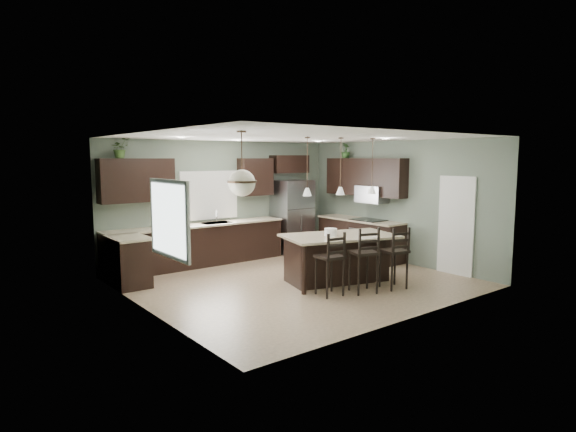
# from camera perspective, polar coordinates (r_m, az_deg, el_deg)

# --- Properties ---
(ground) EXTENTS (6.00, 6.00, 0.00)m
(ground) POSITION_cam_1_polar(r_m,az_deg,el_deg) (9.51, 1.02, -7.77)
(ground) COLOR #9E8466
(ground) RESTS_ON ground
(pantry_door) EXTENTS (0.04, 0.82, 2.04)m
(pantry_door) POSITION_cam_1_polar(r_m,az_deg,el_deg) (10.49, 19.29, -1.09)
(pantry_door) COLOR white
(pantry_door) RESTS_ON ground
(window_back) EXTENTS (1.35, 0.02, 1.00)m
(window_back) POSITION_cam_1_polar(r_m,az_deg,el_deg) (11.29, -9.35, 2.45)
(window_back) COLOR white
(window_back) RESTS_ON room_shell
(window_left) EXTENTS (0.02, 1.10, 1.00)m
(window_left) POSITION_cam_1_polar(r_m,az_deg,el_deg) (6.99, -14.01, -0.36)
(window_left) COLOR white
(window_left) RESTS_ON room_shell
(left_return_cabs) EXTENTS (0.60, 0.90, 0.90)m
(left_return_cabs) POSITION_cam_1_polar(r_m,az_deg,el_deg) (9.57, -18.39, -5.26)
(left_return_cabs) COLOR black
(left_return_cabs) RESTS_ON ground
(left_return_countertop) EXTENTS (0.66, 0.96, 0.04)m
(left_return_countertop) POSITION_cam_1_polar(r_m,az_deg,el_deg) (9.49, -18.38, -2.48)
(left_return_countertop) COLOR #BCAE8E
(left_return_countertop) RESTS_ON left_return_cabs
(back_lower_cabs) EXTENTS (4.20, 0.60, 0.90)m
(back_lower_cabs) POSITION_cam_1_polar(r_m,az_deg,el_deg) (10.97, -10.58, -3.50)
(back_lower_cabs) COLOR black
(back_lower_cabs) RESTS_ON ground
(back_countertop) EXTENTS (4.20, 0.66, 0.04)m
(back_countertop) POSITION_cam_1_polar(r_m,az_deg,el_deg) (10.88, -10.59, -1.08)
(back_countertop) COLOR #BCAE8E
(back_countertop) RESTS_ON back_lower_cabs
(sink_inset) EXTENTS (0.70, 0.45, 0.01)m
(sink_inset) POSITION_cam_1_polar(r_m,az_deg,el_deg) (11.09, -8.53, -0.81)
(sink_inset) COLOR gray
(sink_inset) RESTS_ON back_countertop
(faucet) EXTENTS (0.02, 0.02, 0.28)m
(faucet) POSITION_cam_1_polar(r_m,az_deg,el_deg) (11.04, -8.46, -0.08)
(faucet) COLOR silver
(faucet) RESTS_ON back_countertop
(back_upper_left) EXTENTS (1.55, 0.34, 0.90)m
(back_upper_left) POSITION_cam_1_polar(r_m,az_deg,el_deg) (10.40, -17.48, 4.05)
(back_upper_left) COLOR black
(back_upper_left) RESTS_ON room_shell
(back_upper_right) EXTENTS (0.85, 0.34, 0.90)m
(back_upper_right) POSITION_cam_1_polar(r_m,az_deg,el_deg) (11.76, -3.87, 4.65)
(back_upper_right) COLOR black
(back_upper_right) RESTS_ON room_shell
(fridge_header) EXTENTS (1.05, 0.34, 0.45)m
(fridge_header) POSITION_cam_1_polar(r_m,az_deg,el_deg) (12.37, 0.17, 6.17)
(fridge_header) COLOR black
(fridge_header) RESTS_ON room_shell
(right_lower_cabs) EXTENTS (0.60, 2.35, 0.90)m
(right_lower_cabs) POSITION_cam_1_polar(r_m,az_deg,el_deg) (11.85, 8.54, -2.69)
(right_lower_cabs) COLOR black
(right_lower_cabs) RESTS_ON ground
(right_countertop) EXTENTS (0.66, 2.35, 0.04)m
(right_countertop) POSITION_cam_1_polar(r_m,az_deg,el_deg) (11.76, 8.51, -0.45)
(right_countertop) COLOR #BCAE8E
(right_countertop) RESTS_ON right_lower_cabs
(cooktop) EXTENTS (0.58, 0.75, 0.02)m
(cooktop) POSITION_cam_1_polar(r_m,az_deg,el_deg) (11.57, 9.50, -0.46)
(cooktop) COLOR black
(cooktop) RESTS_ON right_countertop
(wall_oven_front) EXTENTS (0.01, 0.72, 0.60)m
(wall_oven_front) POSITION_cam_1_polar(r_m,az_deg,el_deg) (11.44, 8.48, -3.03)
(wall_oven_front) COLOR gray
(wall_oven_front) RESTS_ON right_lower_cabs
(right_upper_cabs) EXTENTS (0.34, 2.35, 0.90)m
(right_upper_cabs) POSITION_cam_1_polar(r_m,az_deg,el_deg) (11.79, 9.10, 4.59)
(right_upper_cabs) COLOR black
(right_upper_cabs) RESTS_ON room_shell
(microwave) EXTENTS (0.40, 0.75, 0.40)m
(microwave) POSITION_cam_1_polar(r_m,az_deg,el_deg) (11.59, 9.89, 2.55)
(microwave) COLOR gray
(microwave) RESTS_ON right_upper_cabs
(refrigerator) EXTENTS (0.90, 0.74, 1.85)m
(refrigerator) POSITION_cam_1_polar(r_m,az_deg,el_deg) (12.24, 0.52, -0.06)
(refrigerator) COLOR #9C9BA4
(refrigerator) RESTS_ON ground
(kitchen_island) EXTENTS (2.39, 1.75, 0.92)m
(kitchen_island) POSITION_cam_1_polar(r_m,az_deg,el_deg) (9.45, 6.12, -5.02)
(kitchen_island) COLOR black
(kitchen_island) RESTS_ON ground
(serving_dish) EXTENTS (0.24, 0.24, 0.14)m
(serving_dish) POSITION_cam_1_polar(r_m,az_deg,el_deg) (9.27, 5.08, -1.90)
(serving_dish) COLOR white
(serving_dish) RESTS_ON kitchen_island
(bar_stool_left) EXTENTS (0.47, 0.47, 1.14)m
(bar_stool_left) POSITION_cam_1_polar(r_m,az_deg,el_deg) (8.48, 4.95, -5.66)
(bar_stool_left) COLOR black
(bar_stool_left) RESTS_ON ground
(bar_stool_center) EXTENTS (0.56, 0.56, 1.20)m
(bar_stool_center) POSITION_cam_1_polar(r_m,az_deg,el_deg) (8.73, 8.92, -5.15)
(bar_stool_center) COLOR black
(bar_stool_center) RESTS_ON ground
(bar_stool_right) EXTENTS (0.51, 0.51, 1.16)m
(bar_stool_right) POSITION_cam_1_polar(r_m,az_deg,el_deg) (9.12, 12.41, -4.84)
(bar_stool_right) COLOR black
(bar_stool_right) RESTS_ON ground
(pendant_left) EXTENTS (0.17, 0.17, 1.10)m
(pendant_left) POSITION_cam_1_polar(r_m,az_deg,el_deg) (8.94, 2.30, 5.88)
(pendant_left) COLOR silver
(pendant_left) RESTS_ON room_shell
(pendant_center) EXTENTS (0.17, 0.17, 1.10)m
(pendant_center) POSITION_cam_1_polar(r_m,az_deg,el_deg) (9.25, 6.26, 5.88)
(pendant_center) COLOR white
(pendant_center) RESTS_ON room_shell
(pendant_right) EXTENTS (0.17, 0.17, 1.10)m
(pendant_right) POSITION_cam_1_polar(r_m,az_deg,el_deg) (9.61, 9.95, 5.85)
(pendant_right) COLOR white
(pendant_right) RESTS_ON room_shell
(chandelier) EXTENTS (0.43, 0.43, 0.94)m
(chandelier) POSITION_cam_1_polar(r_m,az_deg,el_deg) (6.96, -5.49, 6.20)
(chandelier) COLOR beige
(chandelier) RESTS_ON room_shell
(plant_back_left) EXTENTS (0.45, 0.42, 0.40)m
(plant_back_left) POSITION_cam_1_polar(r_m,az_deg,el_deg) (10.25, -19.30, 7.60)
(plant_back_left) COLOR #3B5A27
(plant_back_left) RESTS_ON back_upper_left
(plant_right_wall) EXTENTS (0.24, 0.24, 0.38)m
(plant_right_wall) POSITION_cam_1_polar(r_m,az_deg,el_deg) (12.20, 6.85, 7.70)
(plant_right_wall) COLOR #2A4E22
(plant_right_wall) RESTS_ON right_upper_cabs
(room_shell) EXTENTS (6.00, 6.00, 6.00)m
(room_shell) POSITION_cam_1_polar(r_m,az_deg,el_deg) (9.23, 1.04, 2.49)
(room_shell) COLOR slate
(room_shell) RESTS_ON ground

